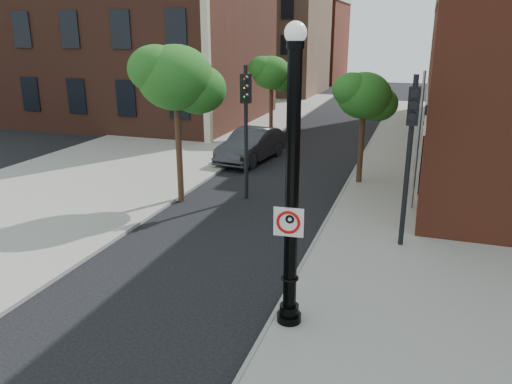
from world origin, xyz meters
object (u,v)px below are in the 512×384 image
(parked_car, at_px, (252,145))
(traffic_signal_right, at_px, (411,135))
(lamppost, at_px, (292,199))
(no_parking_sign, at_px, (289,222))
(traffic_signal_left, at_px, (246,111))

(parked_car, bearing_deg, traffic_signal_right, -40.14)
(lamppost, height_order, parked_car, lamppost)
(lamppost, bearing_deg, traffic_signal_right, 67.56)
(no_parking_sign, distance_m, parked_car, 15.50)
(parked_car, height_order, traffic_signal_left, traffic_signal_left)
(lamppost, bearing_deg, no_parking_sign, -94.12)
(no_parking_sign, bearing_deg, lamppost, 81.10)
(no_parking_sign, xyz_separation_m, parked_car, (-5.74, 14.29, -1.74))
(lamppost, xyz_separation_m, parked_car, (-5.75, 14.12, -2.19))
(parked_car, relative_size, traffic_signal_left, 0.97)
(lamppost, xyz_separation_m, no_parking_sign, (-0.01, -0.17, -0.45))
(parked_car, bearing_deg, traffic_signal_left, -64.69)
(no_parking_sign, height_order, traffic_signal_right, traffic_signal_right)
(parked_car, xyz_separation_m, traffic_signal_right, (7.91, -8.91, 2.69))
(lamppost, distance_m, traffic_signal_right, 5.66)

